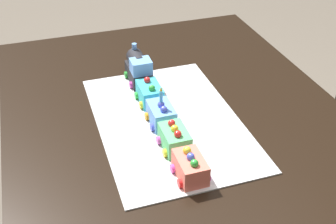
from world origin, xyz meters
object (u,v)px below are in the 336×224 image
(cake_car_tanker_turquoise, at_px, (150,93))
(birthday_candle, at_px, (161,95))
(cake_locomotive, at_px, (139,69))
(cake_car_flatbed_sky_blue, at_px, (161,114))
(dining_table, at_px, (181,152))
(cake_car_caboose_mint_green, at_px, (175,138))
(cake_car_gondola_coral, at_px, (190,167))

(cake_car_tanker_turquoise, height_order, birthday_candle, birthday_candle)
(cake_locomotive, distance_m, cake_car_flatbed_sky_blue, 0.25)
(dining_table, relative_size, cake_car_tanker_turquoise, 14.00)
(dining_table, bearing_deg, cake_car_caboose_mint_green, -29.41)
(dining_table, relative_size, cake_car_gondola_coral, 14.00)
(cake_car_tanker_turquoise, distance_m, cake_car_gondola_coral, 0.35)
(cake_locomotive, xyz_separation_m, cake_car_gondola_coral, (0.48, -0.00, -0.02))
(cake_locomotive, height_order, cake_car_gondola_coral, cake_locomotive)
(cake_car_caboose_mint_green, distance_m, cake_car_gondola_coral, 0.12)
(dining_table, height_order, cake_car_flatbed_sky_blue, cake_car_flatbed_sky_blue)
(dining_table, bearing_deg, cake_car_gondola_coral, -14.67)
(cake_car_caboose_mint_green, bearing_deg, dining_table, 150.59)
(cake_car_tanker_turquoise, xyz_separation_m, cake_car_flatbed_sky_blue, (0.12, 0.00, 0.00))
(cake_locomotive, xyz_separation_m, cake_car_tanker_turquoise, (0.13, -0.00, -0.02))
(dining_table, relative_size, cake_car_flatbed_sky_blue, 14.00)
(dining_table, height_order, cake_car_gondola_coral, cake_car_gondola_coral)
(cake_car_caboose_mint_green, height_order, cake_car_gondola_coral, same)
(dining_table, distance_m, cake_car_gondola_coral, 0.27)
(cake_car_tanker_turquoise, bearing_deg, cake_car_flatbed_sky_blue, 0.00)
(dining_table, height_order, cake_car_caboose_mint_green, cake_car_caboose_mint_green)
(cake_locomotive, bearing_deg, cake_car_flatbed_sky_blue, -0.00)
(cake_car_caboose_mint_green, xyz_separation_m, birthday_candle, (-0.12, 0.00, 0.07))
(cake_car_tanker_turquoise, xyz_separation_m, cake_car_gondola_coral, (0.35, -0.00, 0.00))
(birthday_candle, bearing_deg, cake_car_tanker_turquoise, -180.00)
(cake_car_flatbed_sky_blue, relative_size, birthday_candle, 2.06)
(dining_table, relative_size, cake_locomotive, 10.00)
(cake_car_gondola_coral, bearing_deg, cake_car_caboose_mint_green, 180.00)
(cake_car_flatbed_sky_blue, bearing_deg, birthday_candle, 180.00)
(cake_car_caboose_mint_green, bearing_deg, cake_locomotive, 180.00)
(cake_locomotive, bearing_deg, cake_car_tanker_turquoise, -0.00)
(cake_car_caboose_mint_green, bearing_deg, cake_car_tanker_turquoise, 180.00)
(cake_car_tanker_turquoise, relative_size, cake_car_caboose_mint_green, 1.00)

